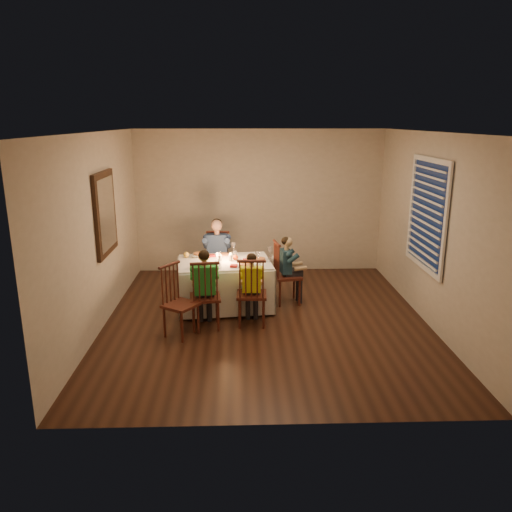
{
  "coord_description": "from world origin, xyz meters",
  "views": [
    {
      "loc": [
        -0.36,
        -6.57,
        2.76
      ],
      "look_at": [
        -0.13,
        0.15,
        0.91
      ],
      "focal_mm": 35.0,
      "sensor_mm": 36.0,
      "label": 1
    }
  ],
  "objects_px": {
    "chair_adult": "(218,291)",
    "chair_near_right": "(252,324)",
    "child_yellow": "(252,324)",
    "adult": "(218,291)",
    "chair_near_left": "(206,327)",
    "child_teal": "(287,303)",
    "dining_table": "(225,275)",
    "chair_extra": "(182,335)",
    "child_green": "(206,327)",
    "chair_end": "(287,303)",
    "serving_bowl": "(199,256)"
  },
  "relations": [
    {
      "from": "dining_table",
      "to": "child_teal",
      "type": "xyz_separation_m",
      "value": [
        0.96,
        0.14,
        -0.51
      ]
    },
    {
      "from": "chair_near_left",
      "to": "chair_near_right",
      "type": "relative_size",
      "value": 1.0
    },
    {
      "from": "chair_near_right",
      "to": "child_teal",
      "type": "height_order",
      "value": "child_teal"
    },
    {
      "from": "child_yellow",
      "to": "adult",
      "type": "bearing_deg",
      "value": -67.78
    },
    {
      "from": "chair_end",
      "to": "adult",
      "type": "xyz_separation_m",
      "value": [
        -1.1,
        0.6,
        0.0
      ]
    },
    {
      "from": "chair_near_left",
      "to": "chair_end",
      "type": "height_order",
      "value": "same"
    },
    {
      "from": "chair_near_left",
      "to": "child_teal",
      "type": "bearing_deg",
      "value": -149.14
    },
    {
      "from": "dining_table",
      "to": "chair_near_right",
      "type": "relative_size",
      "value": 1.51
    },
    {
      "from": "child_yellow",
      "to": "serving_bowl",
      "type": "xyz_separation_m",
      "value": [
        -0.79,
        0.92,
        0.75
      ]
    },
    {
      "from": "chair_extra",
      "to": "chair_adult",
      "type": "bearing_deg",
      "value": 22.18
    },
    {
      "from": "serving_bowl",
      "to": "chair_end",
      "type": "bearing_deg",
      "value": -4.05
    },
    {
      "from": "chair_end",
      "to": "chair_extra",
      "type": "distance_m",
      "value": 1.9
    },
    {
      "from": "chair_near_right",
      "to": "adult",
      "type": "distance_m",
      "value": 1.52
    },
    {
      "from": "dining_table",
      "to": "adult",
      "type": "height_order",
      "value": "dining_table"
    },
    {
      "from": "chair_end",
      "to": "child_teal",
      "type": "bearing_deg",
      "value": -0.0
    },
    {
      "from": "child_green",
      "to": "dining_table",
      "type": "bearing_deg",
      "value": -114.0
    },
    {
      "from": "chair_adult",
      "to": "chair_extra",
      "type": "distance_m",
      "value": 1.81
    },
    {
      "from": "adult",
      "to": "child_teal",
      "type": "relative_size",
      "value": 1.15
    },
    {
      "from": "child_green",
      "to": "child_yellow",
      "type": "relative_size",
      "value": 1.07
    },
    {
      "from": "dining_table",
      "to": "chair_extra",
      "type": "height_order",
      "value": "dining_table"
    },
    {
      "from": "chair_adult",
      "to": "adult",
      "type": "relative_size",
      "value": 0.81
    },
    {
      "from": "chair_near_left",
      "to": "child_teal",
      "type": "xyz_separation_m",
      "value": [
        1.2,
        0.91,
        0.0
      ]
    },
    {
      "from": "chair_adult",
      "to": "dining_table",
      "type": "bearing_deg",
      "value": -76.34
    },
    {
      "from": "chair_adult",
      "to": "child_yellow",
      "type": "height_order",
      "value": "child_yellow"
    },
    {
      "from": "serving_bowl",
      "to": "chair_extra",
      "type": "bearing_deg",
      "value": -96.56
    },
    {
      "from": "chair_end",
      "to": "serving_bowl",
      "type": "distance_m",
      "value": 1.55
    },
    {
      "from": "chair_near_right",
      "to": "child_green",
      "type": "xyz_separation_m",
      "value": [
        -0.63,
        -0.09,
        0.0
      ]
    },
    {
      "from": "dining_table",
      "to": "child_green",
      "type": "xyz_separation_m",
      "value": [
        -0.24,
        -0.77,
        -0.51
      ]
    },
    {
      "from": "chair_adult",
      "to": "chair_near_right",
      "type": "distance_m",
      "value": 1.52
    },
    {
      "from": "chair_near_left",
      "to": "chair_end",
      "type": "bearing_deg",
      "value": -149.14
    },
    {
      "from": "child_green",
      "to": "serving_bowl",
      "type": "xyz_separation_m",
      "value": [
        -0.15,
        1.01,
        0.75
      ]
    },
    {
      "from": "adult",
      "to": "chair_adult",
      "type": "bearing_deg",
      "value": 0.0
    },
    {
      "from": "chair_end",
      "to": "chair_extra",
      "type": "bearing_deg",
      "value": 119.06
    },
    {
      "from": "chair_end",
      "to": "adult",
      "type": "distance_m",
      "value": 1.25
    },
    {
      "from": "dining_table",
      "to": "child_yellow",
      "type": "xyz_separation_m",
      "value": [
        0.39,
        -0.68,
        -0.51
      ]
    },
    {
      "from": "chair_adult",
      "to": "serving_bowl",
      "type": "height_order",
      "value": "serving_bowl"
    },
    {
      "from": "chair_end",
      "to": "child_yellow",
      "type": "xyz_separation_m",
      "value": [
        -0.57,
        -0.83,
        0.0
      ]
    },
    {
      "from": "chair_near_right",
      "to": "adult",
      "type": "height_order",
      "value": "adult"
    },
    {
      "from": "adult",
      "to": "child_yellow",
      "type": "height_order",
      "value": "adult"
    },
    {
      "from": "child_green",
      "to": "child_teal",
      "type": "xyz_separation_m",
      "value": [
        1.2,
        0.91,
        0.0
      ]
    },
    {
      "from": "chair_adult",
      "to": "chair_near_right",
      "type": "relative_size",
      "value": 1.0
    },
    {
      "from": "chair_end",
      "to": "child_teal",
      "type": "height_order",
      "value": "child_teal"
    },
    {
      "from": "adult",
      "to": "serving_bowl",
      "type": "xyz_separation_m",
      "value": [
        -0.26,
        -0.5,
        0.75
      ]
    },
    {
      "from": "chair_adult",
      "to": "chair_near_left",
      "type": "bearing_deg",
      "value": -90.96
    },
    {
      "from": "chair_adult",
      "to": "serving_bowl",
      "type": "bearing_deg",
      "value": -114.21
    },
    {
      "from": "adult",
      "to": "child_yellow",
      "type": "relative_size",
      "value": 1.17
    },
    {
      "from": "chair_near_left",
      "to": "chair_near_right",
      "type": "height_order",
      "value": "same"
    },
    {
      "from": "chair_adult",
      "to": "chair_near_right",
      "type": "xyz_separation_m",
      "value": [
        0.53,
        -1.42,
        0.0
      ]
    },
    {
      "from": "child_teal",
      "to": "serving_bowl",
      "type": "height_order",
      "value": "serving_bowl"
    },
    {
      "from": "chair_near_left",
      "to": "chair_extra",
      "type": "xyz_separation_m",
      "value": [
        -0.3,
        -0.26,
        0.0
      ]
    }
  ]
}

